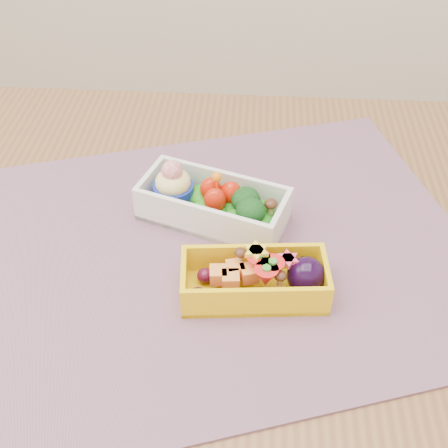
# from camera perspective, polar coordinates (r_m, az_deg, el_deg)

# --- Properties ---
(table) EXTENTS (1.20, 0.80, 0.75)m
(table) POSITION_cam_1_polar(r_m,az_deg,el_deg) (0.71, -4.12, -10.48)
(table) COLOR brown
(table) RESTS_ON ground
(placemat) EXTENTS (0.69, 0.60, 0.00)m
(placemat) POSITION_cam_1_polar(r_m,az_deg,el_deg) (0.66, -0.68, -2.73)
(placemat) COLOR #875D6B
(placemat) RESTS_ON table
(bento_white) EXTENTS (0.19, 0.13, 0.07)m
(bento_white) POSITION_cam_1_polar(r_m,az_deg,el_deg) (0.68, -1.17, 2.11)
(bento_white) COLOR silver
(bento_white) RESTS_ON placemat
(bento_yellow) EXTENTS (0.16, 0.08, 0.05)m
(bento_yellow) POSITION_cam_1_polar(r_m,az_deg,el_deg) (0.60, 3.40, -5.51)
(bento_yellow) COLOR yellow
(bento_yellow) RESTS_ON placemat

